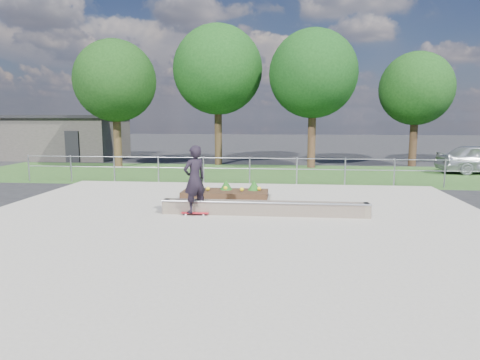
% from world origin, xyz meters
% --- Properties ---
extents(ground, '(120.00, 120.00, 0.00)m').
position_xyz_m(ground, '(0.00, 0.00, 0.00)').
color(ground, black).
rests_on(ground, ground).
extents(grass_verge, '(30.00, 8.00, 0.02)m').
position_xyz_m(grass_verge, '(0.00, 11.00, 0.01)').
color(grass_verge, '#25461C').
rests_on(grass_verge, ground).
extents(concrete_slab, '(15.00, 15.00, 0.06)m').
position_xyz_m(concrete_slab, '(0.00, 0.00, 0.03)').
color(concrete_slab, gray).
rests_on(concrete_slab, ground).
extents(fence, '(20.06, 0.06, 1.20)m').
position_xyz_m(fence, '(0.00, 7.50, 0.77)').
color(fence, gray).
rests_on(fence, ground).
extents(building, '(8.40, 5.40, 3.00)m').
position_xyz_m(building, '(-14.00, 18.00, 1.51)').
color(building, '#32302D').
rests_on(building, ground).
extents(tree_far_left, '(4.55, 4.55, 7.15)m').
position_xyz_m(tree_far_left, '(-8.00, 13.00, 4.85)').
color(tree_far_left, '#372616').
rests_on(tree_far_left, ground).
extents(tree_mid_left, '(5.25, 5.25, 8.25)m').
position_xyz_m(tree_mid_left, '(-2.50, 15.00, 5.61)').
color(tree_mid_left, black).
rests_on(tree_mid_left, ground).
extents(tree_mid_right, '(4.90, 4.90, 7.70)m').
position_xyz_m(tree_mid_right, '(3.00, 14.00, 5.23)').
color(tree_mid_right, '#362215').
rests_on(tree_mid_right, ground).
extents(tree_far_right, '(4.20, 4.20, 6.60)m').
position_xyz_m(tree_far_right, '(9.00, 15.50, 4.48)').
color(tree_far_right, black).
rests_on(tree_far_right, ground).
extents(grind_ledge, '(6.00, 0.44, 0.43)m').
position_xyz_m(grind_ledge, '(0.90, 1.63, 0.26)').
color(grind_ledge, brown).
rests_on(grind_ledge, concrete_slab).
extents(planter_bed, '(3.00, 1.20, 0.61)m').
position_xyz_m(planter_bed, '(-0.60, 4.22, 0.24)').
color(planter_bed, black).
rests_on(planter_bed, concrete_slab).
extents(skateboarder, '(0.84, 0.83, 2.03)m').
position_xyz_m(skateboarder, '(-1.10, 1.40, 1.11)').
color(skateboarder, silver).
rests_on(skateboarder, concrete_slab).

